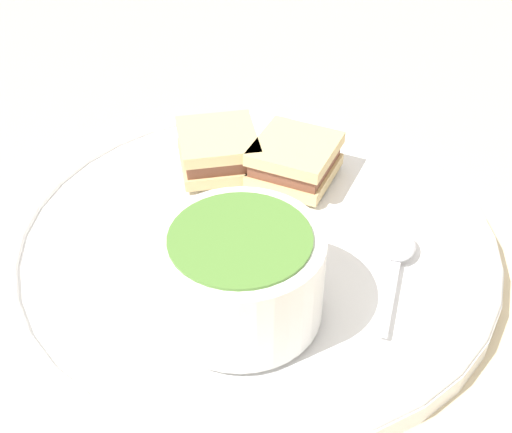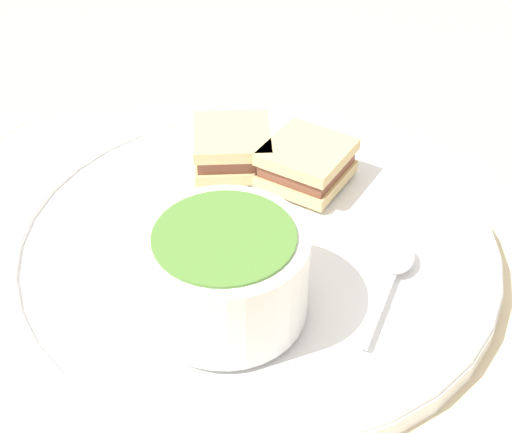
% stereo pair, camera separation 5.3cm
% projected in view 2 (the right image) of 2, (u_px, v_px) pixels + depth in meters
% --- Properties ---
extents(ground_plane, '(2.40, 2.40, 0.00)m').
position_uv_depth(ground_plane, '(256.00, 254.00, 0.55)').
color(ground_plane, beige).
extents(plate, '(0.37, 0.37, 0.02)m').
position_uv_depth(plate, '(256.00, 244.00, 0.54)').
color(plate, white).
rests_on(plate, ground_plane).
extents(soup_bowl, '(0.11, 0.11, 0.07)m').
position_uv_depth(soup_bowl, '(226.00, 272.00, 0.46)').
color(soup_bowl, white).
rests_on(soup_bowl, plate).
extents(spoon, '(0.03, 0.11, 0.01)m').
position_uv_depth(spoon, '(395.00, 265.00, 0.51)').
color(spoon, silver).
rests_on(spoon, plate).
extents(sandwich_half_near, '(0.07, 0.07, 0.03)m').
position_uv_depth(sandwich_half_near, '(304.00, 162.00, 0.58)').
color(sandwich_half_near, '#DBBC7F').
rests_on(sandwich_half_near, plate).
extents(sandwich_half_far, '(0.09, 0.09, 0.03)m').
position_uv_depth(sandwich_half_far, '(232.00, 147.00, 0.60)').
color(sandwich_half_far, '#DBBC7F').
rests_on(sandwich_half_far, plate).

